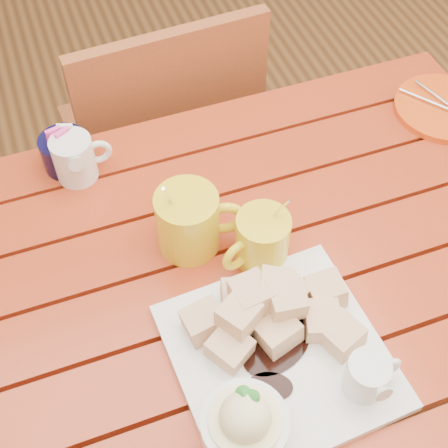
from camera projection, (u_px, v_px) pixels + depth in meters
name	position (u px, v px, depth m)	size (l,w,h in m)	color
ground	(227.00, 439.00, 1.58)	(5.00, 5.00, 0.00)	#512F17
table	(229.00, 315.00, 1.07)	(1.20, 0.79, 0.75)	maroon
dessert_plate	(274.00, 360.00, 0.86)	(0.31, 0.31, 0.12)	white
coffee_mug_left	(261.00, 239.00, 0.97)	(0.12, 0.09, 0.14)	yellow
coffee_mug_right	(190.00, 221.00, 0.98)	(0.14, 0.10, 0.17)	yellow
cream_pitcher	(75.00, 158.00, 1.08)	(0.10, 0.09, 0.09)	white
sugar_caddy	(65.00, 151.00, 1.11)	(0.09, 0.09, 0.09)	black
orange_saucer	(444.00, 108.00, 1.21)	(0.19, 0.19, 0.02)	#E54D13
chair_far	(164.00, 142.00, 1.53)	(0.44, 0.44, 0.88)	brown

